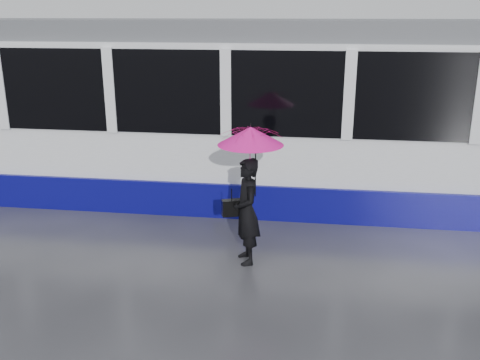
# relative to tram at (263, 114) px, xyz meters

# --- Properties ---
(ground) EXTENTS (90.00, 90.00, 0.00)m
(ground) POSITION_rel_tram_xyz_m (-1.27, -2.50, -1.64)
(ground) COLOR #2C2C31
(ground) RESTS_ON ground
(rails) EXTENTS (34.00, 1.51, 0.02)m
(rails) POSITION_rel_tram_xyz_m (-1.27, -0.00, -1.63)
(rails) COLOR #3F3D38
(rails) RESTS_ON ground
(tram) EXTENTS (26.00, 2.56, 3.35)m
(tram) POSITION_rel_tram_xyz_m (0.00, 0.00, 0.00)
(tram) COLOR white
(tram) RESTS_ON ground
(woman) EXTENTS (0.55, 0.66, 1.55)m
(woman) POSITION_rel_tram_xyz_m (0.07, -2.88, -0.86)
(woman) COLOR black
(woman) RESTS_ON ground
(umbrella) EXTENTS (1.18, 1.18, 1.05)m
(umbrella) POSITION_rel_tram_xyz_m (0.12, -2.88, 0.06)
(umbrella) COLOR #FD1579
(umbrella) RESTS_ON ground
(handbag) EXTENTS (0.30, 0.21, 0.42)m
(handbag) POSITION_rel_tram_xyz_m (-0.15, -2.86, -0.82)
(handbag) COLOR black
(handbag) RESTS_ON ground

